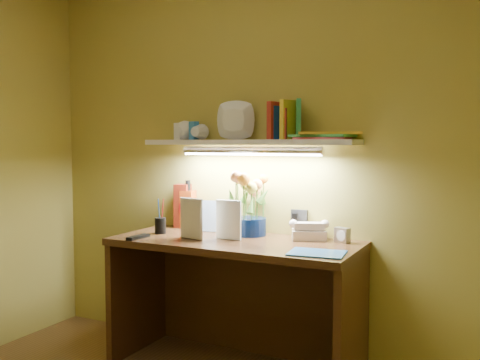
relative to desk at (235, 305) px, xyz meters
The scene contains 13 objects.
desk is the anchor object (origin of this frame).
flower_bouquet 0.58m from the desk, 88.62° to the left, with size 0.23×0.23×0.36m, color #051333, non-canonical shape.
telephone 0.60m from the desk, 27.72° to the left, with size 0.19×0.14×0.11m, color #F1DDCA, non-canonical shape.
desk_clock 0.73m from the desk, 18.99° to the left, with size 0.08×0.04×0.08m, color #AFAFB4.
whisky_bottle 0.74m from the desk, 152.19° to the left, with size 0.08×0.08×0.31m, color #B54111, non-canonical shape.
whisky_box 0.76m from the desk, 154.14° to the left, with size 0.09×0.09×0.28m, color #5E1709.
pen_cup 0.67m from the desk, behind, with size 0.07×0.07×0.16m, color black.
art_card 0.57m from the desk, 142.37° to the left, with size 0.19×0.04×0.19m, color white, non-canonical shape.
tv_remote 0.67m from the desk, 157.70° to the right, with size 0.04×0.16×0.02m, color black.
blue_folder 0.68m from the desk, 16.03° to the right, with size 0.27×0.20×0.01m, color #3179C7.
desk_book_a 0.59m from the desk, 169.41° to the right, with size 0.17×0.02×0.23m, color beige.
desk_book_b 0.50m from the desk, behind, with size 0.16×0.02×0.23m, color silver.
wall_shelf 0.98m from the desk, 81.97° to the left, with size 1.32×0.37×0.26m.
Camera 1 is at (1.37, -1.45, 1.30)m, focal length 40.00 mm.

